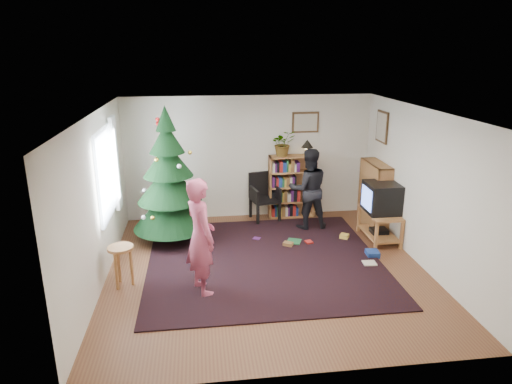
{
  "coord_description": "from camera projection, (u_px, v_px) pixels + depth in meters",
  "views": [
    {
      "loc": [
        -1.01,
        -6.52,
        3.38
      ],
      "look_at": [
        -0.09,
        0.64,
        1.1
      ],
      "focal_mm": 32.0,
      "sensor_mm": 36.0,
      "label": 1
    }
  ],
  "objects": [
    {
      "name": "christmas_tree",
      "position": [
        169.0,
        187.0,
        8.1
      ],
      "size": [
        1.36,
        1.36,
        2.47
      ],
      "rotation": [
        0.0,
        0.0,
        -0.04
      ],
      "color": "#3F2816",
      "rests_on": "rug"
    },
    {
      "name": "table_lamp",
      "position": [
        307.0,
        145.0,
        9.21
      ],
      "size": [
        0.24,
        0.24,
        0.32
      ],
      "color": "#A57F33",
      "rests_on": "bookshelf_back"
    },
    {
      "name": "wall_front",
      "position": [
        305.0,
        271.0,
        4.57
      ],
      "size": [
        5.0,
        0.02,
        2.5
      ],
      "primitive_type": "cube",
      "color": "silver",
      "rests_on": "floor"
    },
    {
      "name": "wall_left",
      "position": [
        98.0,
        202.0,
        6.63
      ],
      "size": [
        0.02,
        5.0,
        2.5
      ],
      "primitive_type": "cube",
      "color": "silver",
      "rests_on": "floor"
    },
    {
      "name": "window_pane",
      "position": [
        106.0,
        174.0,
        7.12
      ],
      "size": [
        0.04,
        1.2,
        1.4
      ],
      "primitive_type": "cube",
      "color": "silver",
      "rests_on": "wall_left"
    },
    {
      "name": "floor_clutter",
      "position": [
        318.0,
        245.0,
        8.1
      ],
      "size": [
        2.06,
        1.45,
        0.08
      ],
      "color": "#A51E19",
      "rests_on": "rug"
    },
    {
      "name": "person_by_chair",
      "position": [
        308.0,
        189.0,
        8.78
      ],
      "size": [
        0.78,
        0.61,
        1.59
      ],
      "primitive_type": "imported",
      "rotation": [
        0.0,
        0.0,
        3.15
      ],
      "color": "black",
      "rests_on": "rug"
    },
    {
      "name": "ceiling",
      "position": [
        268.0,
        112.0,
        6.56
      ],
      "size": [
        5.0,
        5.0,
        0.0
      ],
      "primitive_type": "plane",
      "rotation": [
        3.14,
        0.0,
        0.0
      ],
      "color": "white",
      "rests_on": "wall_back"
    },
    {
      "name": "wall_back",
      "position": [
        249.0,
        158.0,
        9.3
      ],
      "size": [
        5.0,
        0.02,
        2.5
      ],
      "primitive_type": "cube",
      "color": "silver",
      "rests_on": "floor"
    },
    {
      "name": "bookshelf_right",
      "position": [
        374.0,
        195.0,
        8.85
      ],
      "size": [
        0.3,
        0.95,
        1.3
      ],
      "rotation": [
        0.0,
        0.0,
        1.57
      ],
      "color": "#A3683A",
      "rests_on": "floor"
    },
    {
      "name": "armchair",
      "position": [
        264.0,
        194.0,
        9.37
      ],
      "size": [
        0.62,
        0.63,
        0.96
      ],
      "rotation": [
        0.0,
        0.0,
        0.21
      ],
      "color": "black",
      "rests_on": "rug"
    },
    {
      "name": "floor",
      "position": [
        267.0,
        269.0,
        7.31
      ],
      "size": [
        5.0,
        5.0,
        0.0
      ],
      "primitive_type": "plane",
      "color": "brown",
      "rests_on": "ground"
    },
    {
      "name": "person_standing",
      "position": [
        201.0,
        237.0,
        6.39
      ],
      "size": [
        0.61,
        0.73,
        1.71
      ],
      "primitive_type": "imported",
      "rotation": [
        0.0,
        0.0,
        1.96
      ],
      "color": "#B84967",
      "rests_on": "rug"
    },
    {
      "name": "picture_back",
      "position": [
        305.0,
        122.0,
        9.2
      ],
      "size": [
        0.55,
        0.03,
        0.42
      ],
      "color": "#4C3319",
      "rests_on": "wall_back"
    },
    {
      "name": "picture_right",
      "position": [
        382.0,
        127.0,
        8.68
      ],
      "size": [
        0.03,
        0.5,
        0.6
      ],
      "color": "#4C3319",
      "rests_on": "wall_right"
    },
    {
      "name": "potted_plant",
      "position": [
        283.0,
        143.0,
        9.13
      ],
      "size": [
        0.53,
        0.47,
        0.52
      ],
      "primitive_type": "imported",
      "rotation": [
        0.0,
        0.0,
        0.15
      ],
      "color": "gray",
      "rests_on": "bookshelf_back"
    },
    {
      "name": "tv_stand",
      "position": [
        380.0,
        223.0,
        8.33
      ],
      "size": [
        0.52,
        0.94,
        0.55
      ],
      "color": "#A3683A",
      "rests_on": "floor"
    },
    {
      "name": "stool",
      "position": [
        121.0,
        255.0,
        6.67
      ],
      "size": [
        0.38,
        0.38,
        0.63
      ],
      "color": "#A3683A",
      "rests_on": "floor"
    },
    {
      "name": "crt_tv",
      "position": [
        382.0,
        198.0,
        8.18
      ],
      "size": [
        0.57,
        0.62,
        0.54
      ],
      "color": "black",
      "rests_on": "tv_stand"
    },
    {
      "name": "curtain",
      "position": [
        116.0,
        163.0,
        7.79
      ],
      "size": [
        0.06,
        0.35,
        1.6
      ],
      "primitive_type": "cube",
      "color": "white",
      "rests_on": "wall_left"
    },
    {
      "name": "bookshelf_back",
      "position": [
        292.0,
        186.0,
        9.43
      ],
      "size": [
        0.95,
        0.3,
        1.3
      ],
      "color": "#A3683A",
      "rests_on": "floor"
    },
    {
      "name": "wall_right",
      "position": [
        423.0,
        189.0,
        7.24
      ],
      "size": [
        0.02,
        5.0,
        2.5
      ],
      "primitive_type": "cube",
      "color": "silver",
      "rests_on": "floor"
    },
    {
      "name": "rug",
      "position": [
        264.0,
        260.0,
        7.59
      ],
      "size": [
        3.8,
        3.6,
        0.02
      ],
      "primitive_type": "cube",
      "color": "black",
      "rests_on": "floor"
    }
  ]
}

